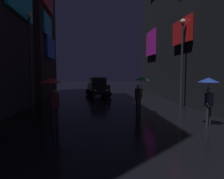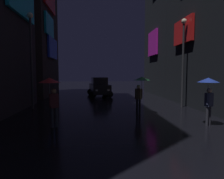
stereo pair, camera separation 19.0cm
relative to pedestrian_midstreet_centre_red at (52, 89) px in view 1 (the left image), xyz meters
name	(u,v)px [view 1 (the left image)]	position (x,y,z in m)	size (l,w,h in m)	color
building_left_far	(29,17)	(-4.71, 13.18, 6.38)	(4.25, 7.46, 16.07)	#2D2826
building_right_mid	(216,11)	(10.25, 4.94, 4.97)	(4.25, 8.97, 13.27)	black
pedestrian_midstreet_centre_red	(52,89)	(0.00, 0.00, 0.00)	(0.90, 0.90, 2.12)	#2D2D38
pedestrian_foreground_right_blue	(209,88)	(6.73, -0.23, 0.00)	(0.90, 0.90, 2.12)	#2D2D38
pedestrian_far_right_green	(141,85)	(4.38, 2.52, 0.00)	(0.90, 0.90, 2.12)	black
car_distant	(98,87)	(2.24, 11.89, -0.74)	(2.59, 4.30, 1.92)	black
streetlamp_left_far	(30,50)	(-2.24, 4.78, 2.12)	(0.36, 0.36, 6.14)	#2D2D33
streetlamp_right_far	(182,53)	(7.76, 4.69, 2.02)	(0.36, 0.36, 5.96)	#2D2D33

